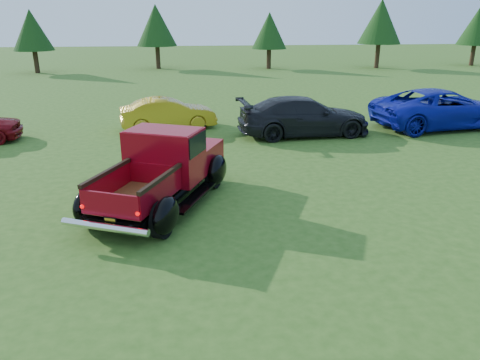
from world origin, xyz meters
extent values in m
plane|color=#305819|center=(0.00, 0.00, 0.00)|extent=(120.00, 120.00, 0.00)
cylinder|color=#332114|center=(-12.00, 29.00, 0.83)|extent=(0.36, 0.36, 1.66)
cone|color=black|center=(-12.00, 29.00, 3.13)|extent=(2.94, 2.94, 2.94)
cylinder|color=#332114|center=(-3.00, 31.00, 0.90)|extent=(0.36, 0.36, 1.80)
cone|color=black|center=(-3.00, 31.00, 3.40)|extent=(3.20, 3.20, 3.20)
cylinder|color=#332114|center=(6.00, 30.00, 0.79)|extent=(0.36, 0.36, 1.58)
cone|color=black|center=(6.00, 30.00, 2.99)|extent=(2.82, 2.82, 2.82)
cylinder|color=#332114|center=(15.00, 29.50, 0.97)|extent=(0.36, 0.36, 1.94)
cone|color=black|center=(15.00, 29.50, 3.67)|extent=(3.46, 3.46, 3.46)
cylinder|color=#332114|center=(24.00, 30.50, 0.86)|extent=(0.36, 0.36, 1.73)
cone|color=black|center=(24.00, 30.50, 3.26)|extent=(3.07, 3.07, 3.07)
cylinder|color=black|center=(-2.79, 0.50, 0.38)|extent=(0.51, 0.78, 0.75)
cylinder|color=black|center=(-1.33, -0.13, 0.38)|extent=(0.51, 0.78, 0.75)
cylinder|color=black|center=(-1.59, 3.26, 0.38)|extent=(0.51, 0.78, 0.75)
cylinder|color=black|center=(-0.13, 2.62, 0.38)|extent=(0.51, 0.78, 0.75)
cube|color=black|center=(-1.44, 1.61, 0.42)|extent=(2.96, 4.57, 0.19)
cube|color=maroon|center=(-0.82, 3.03, 0.81)|extent=(2.02, 1.93, 0.58)
cube|color=silver|center=(-0.54, 3.69, 0.80)|extent=(1.40, 0.65, 0.47)
cube|color=maroon|center=(-1.31, 1.91, 1.13)|extent=(1.96, 1.65, 1.22)
cube|color=black|center=(-1.31, 1.91, 1.45)|extent=(1.96, 1.58, 0.47)
cube|color=maroon|center=(-1.31, 1.91, 1.71)|extent=(1.85, 1.54, 0.08)
cube|color=brown|center=(-1.91, 0.53, 0.58)|extent=(1.91, 2.22, 0.05)
cube|color=maroon|center=(-2.49, 0.78, 0.83)|extent=(0.79, 1.74, 0.49)
cube|color=maroon|center=(-1.33, 0.28, 0.83)|extent=(0.79, 1.74, 0.49)
cube|color=maroon|center=(-1.53, 1.39, 0.83)|extent=(1.18, 0.55, 0.49)
cube|color=maroon|center=(-2.28, -0.33, 0.83)|extent=(1.18, 0.56, 0.49)
cube|color=black|center=(-2.49, 0.78, 1.12)|extent=(0.82, 1.75, 0.08)
cube|color=black|center=(-1.33, 0.28, 1.12)|extent=(0.82, 1.75, 0.08)
ellipsoid|color=black|center=(-2.87, 0.54, 0.49)|extent=(0.79, 1.08, 0.83)
ellipsoid|color=black|center=(-1.24, -0.17, 0.49)|extent=(0.79, 1.08, 0.83)
ellipsoid|color=black|center=(-1.68, 3.29, 0.49)|extent=(0.79, 1.08, 0.83)
ellipsoid|color=black|center=(-0.04, 2.58, 0.49)|extent=(0.79, 1.08, 0.83)
cube|color=black|center=(-2.28, 1.92, 0.31)|extent=(1.06, 1.93, 0.06)
cube|color=black|center=(-0.64, 1.21, 0.31)|extent=(1.06, 1.93, 0.06)
cylinder|color=silver|center=(-2.37, -0.54, 0.47)|extent=(1.74, 0.87, 0.15)
cube|color=black|center=(-2.30, -0.36, 0.52)|extent=(0.26, 0.13, 0.14)
cube|color=gold|center=(-2.30, -0.37, 0.52)|extent=(0.21, 0.10, 0.09)
sphere|color=#CC0505|center=(-2.84, -0.12, 0.73)|extent=(0.08, 0.08, 0.08)
sphere|color=#CC0505|center=(-1.74, -0.59, 0.73)|extent=(0.08, 0.08, 0.08)
imported|color=gold|center=(-1.50, 9.38, 0.60)|extent=(3.82, 1.92, 1.20)
imported|color=black|center=(3.50, 7.83, 0.70)|extent=(4.99, 2.33, 1.41)
imported|color=#0E169F|center=(9.17, 8.41, 0.76)|extent=(5.74, 3.26, 1.51)
camera|label=1|loc=(-0.73, -8.77, 4.26)|focal=35.00mm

